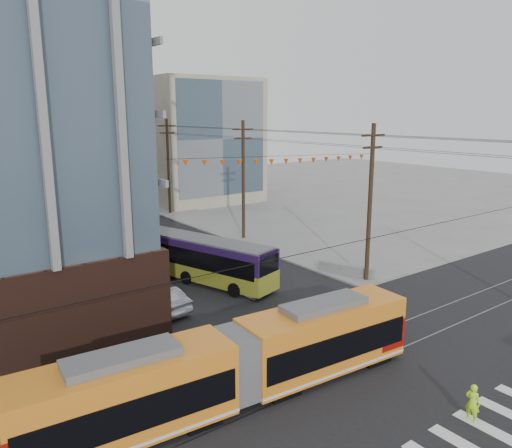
{
  "coord_description": "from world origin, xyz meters",
  "views": [
    {
      "loc": [
        -17.81,
        -11.25,
        11.69
      ],
      "look_at": [
        -0.64,
        11.78,
        5.24
      ],
      "focal_mm": 35.0,
      "sensor_mm": 36.0,
      "label": 1
    }
  ],
  "objects": [
    {
      "name": "parked_car_grey",
      "position": [
        -5.22,
        25.73,
        0.69
      ],
      "size": [
        4.15,
        5.49,
        1.38
      ],
      "primitive_type": "imported",
      "rotation": [
        0.0,
        0.0,
        3.57
      ],
      "color": "#54575A",
      "rests_on": "ground"
    },
    {
      "name": "streetcar",
      "position": [
        -7.43,
        4.05,
        1.67
      ],
      "size": [
        17.43,
        3.68,
        3.33
      ],
      "primitive_type": null,
      "rotation": [
        0.0,
        0.0,
        -0.07
      ],
      "color": "orange",
      "rests_on": "ground"
    },
    {
      "name": "utility_pole_far",
      "position": [
        8.5,
        56.0,
        5.5
      ],
      "size": [
        0.3,
        0.3,
        11.0
      ],
      "primitive_type": "cylinder",
      "color": "black",
      "rests_on": "ground"
    },
    {
      "name": "parked_car_silver",
      "position": [
        -5.62,
        14.86,
        0.76
      ],
      "size": [
        2.27,
        4.8,
        1.52
      ],
      "primitive_type": "imported",
      "rotation": [
        0.0,
        0.0,
        3.29
      ],
      "color": "#9298A3",
      "rests_on": "ground"
    },
    {
      "name": "bg_bldg_ne_near",
      "position": [
        16.0,
        48.0,
        8.0
      ],
      "size": [
        14.0,
        14.0,
        16.0
      ],
      "primitive_type": "cube",
      "color": "gray",
      "rests_on": "ground"
    },
    {
      "name": "ground",
      "position": [
        0.0,
        0.0,
        0.0
      ],
      "size": [
        160.0,
        160.0,
        0.0
      ],
      "primitive_type": "plane",
      "color": "slate"
    },
    {
      "name": "bg_bldg_ne_far",
      "position": [
        18.0,
        68.0,
        7.0
      ],
      "size": [
        16.0,
        16.0,
        14.0
      ],
      "primitive_type": "cube",
      "color": "#8C99A5",
      "rests_on": "ground"
    },
    {
      "name": "city_bus",
      "position": [
        -0.69,
        17.99,
        1.6
      ],
      "size": [
        5.74,
        11.53,
        3.21
      ],
      "primitive_type": null,
      "rotation": [
        0.0,
        0.0,
        0.31
      ],
      "color": "#251342",
      "rests_on": "ground"
    },
    {
      "name": "parked_car_white",
      "position": [
        -5.85,
        18.82,
        0.73
      ],
      "size": [
        3.45,
        5.42,
        1.46
      ],
      "primitive_type": "imported",
      "rotation": [
        0.0,
        0.0,
        3.44
      ],
      "color": "#BFB6B7",
      "rests_on": "ground"
    },
    {
      "name": "jersey_barrier",
      "position": [
        8.3,
        12.72,
        0.42
      ],
      "size": [
        2.28,
        4.26,
        0.84
      ],
      "primitive_type": "cube",
      "rotation": [
        0.0,
        0.0,
        0.34
      ],
      "color": "gray",
      "rests_on": "ground"
    },
    {
      "name": "pedestrian",
      "position": [
        -0.85,
        -2.45,
        0.78
      ],
      "size": [
        0.46,
        0.62,
        1.56
      ],
      "primitive_type": "imported",
      "rotation": [
        0.0,
        0.0,
        1.72
      ],
      "color": "#B8FF21",
      "rests_on": "ground"
    }
  ]
}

